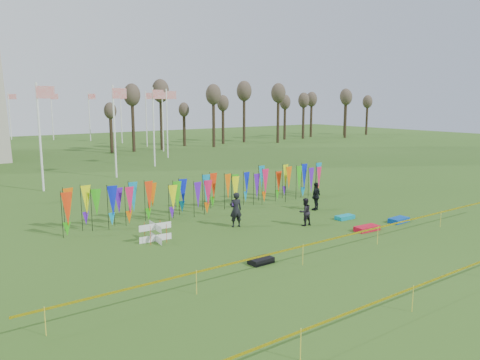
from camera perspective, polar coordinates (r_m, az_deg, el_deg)
ground at (r=22.57m, az=7.60°, el=-7.75°), size 160.00×160.00×0.00m
banner_row at (r=28.62m, az=-3.06°, el=-1.16°), size 18.64×0.64×2.22m
caution_tape_near at (r=20.78m, az=11.21°, el=-7.15°), size 26.00×0.02×0.90m
caution_tape_far at (r=17.82m, az=23.80°, el=-10.70°), size 26.00×0.02×0.90m
tree_line at (r=75.81m, az=2.54°, el=9.30°), size 53.92×1.92×7.84m
box_kite at (r=22.97m, az=-10.26°, el=-6.31°), size 0.83×0.83×0.92m
person_left at (r=25.08m, az=-0.52°, el=-3.63°), size 0.79×0.65×1.90m
person_mid at (r=25.63m, az=7.91°, el=-3.87°), size 0.76×0.50×1.52m
person_right at (r=29.26m, az=9.26°, el=-1.97°), size 1.16×0.91×1.75m
kite_bag_blue at (r=27.67m, az=18.78°, el=-4.64°), size 1.24×0.69×0.25m
kite_bag_red at (r=25.43m, az=15.21°, el=-5.71°), size 1.41×0.72×0.25m
kite_bag_black at (r=19.84m, az=2.58°, el=-9.79°), size 1.04×0.62×0.24m
kite_bag_teal at (r=27.55m, az=12.66°, el=-4.45°), size 1.15×0.58×0.22m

